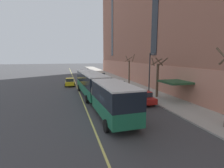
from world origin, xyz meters
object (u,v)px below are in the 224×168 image
city_bus (97,87)px  street_lamp (150,70)px  parked_car_white_1 (119,85)px  parked_car_red_3 (142,97)px  parked_car_champagne_4 (101,75)px  street_tree_far_uptown (158,76)px  taxi_cab (70,82)px  street_tree_far_downtown (129,70)px

city_bus → street_lamp: street_lamp is taller
parked_car_white_1 → parked_car_red_3: size_ratio=0.90×
parked_car_champagne_4 → street_tree_far_uptown: size_ratio=0.87×
parked_car_red_3 → street_lamp: 4.05m
taxi_cab → street_tree_far_downtown: bearing=-11.4°
street_tree_far_downtown → parked_car_white_1: bearing=-134.4°
city_bus → parked_car_champagne_4: city_bus is taller
parked_car_white_1 → street_lamp: street_lamp is taller
parked_car_red_3 → street_tree_far_uptown: bearing=33.0°
parked_car_champagne_4 → parked_car_white_1: bearing=-90.2°
city_bus → parked_car_red_3: city_bus is taller
parked_car_red_3 → taxi_cab: size_ratio=1.10×
city_bus → parked_car_white_1: (5.42, 8.33, -1.23)m
city_bus → parked_car_white_1: city_bus is taller
street_tree_far_uptown → street_lamp: street_lamp is taller
parked_car_white_1 → street_tree_far_downtown: 5.18m
taxi_cab → street_lamp: size_ratio=0.71×
parked_car_white_1 → parked_car_red_3: (0.03, -9.89, 0.00)m
street_lamp → parked_car_red_3: bearing=-137.8°
city_bus → parked_car_champagne_4: 25.05m
parked_car_white_1 → street_tree_far_uptown: street_tree_far_uptown is taller
parked_car_champagne_4 → street_tree_far_uptown: 24.21m
taxi_cab → street_tree_far_uptown: (11.60, -13.47, 2.27)m
city_bus → parked_car_red_3: size_ratio=4.35×
city_bus → taxi_cab: (-2.96, 13.99, -1.24)m
parked_car_champagne_4 → street_tree_far_downtown: size_ratio=0.78×
parked_car_white_1 → parked_car_champagne_4: (0.07, 16.09, 0.00)m
parked_car_white_1 → parked_car_champagne_4: size_ratio=0.90×
taxi_cab → street_tree_far_uptown: street_tree_far_uptown is taller
street_tree_far_uptown → city_bus: bearing=-176.6°
street_tree_far_uptown → street_tree_far_downtown: street_tree_far_downtown is taller
parked_car_champagne_4 → street_lamp: street_lamp is taller
city_bus → street_lamp: 7.58m
parked_car_red_3 → street_lamp: street_lamp is taller
parked_car_white_1 → street_tree_far_downtown: street_tree_far_downtown is taller
city_bus → street_tree_far_downtown: bearing=53.4°
parked_car_champagne_4 → taxi_cab: same height
taxi_cab → street_lamp: bearing=-53.4°
parked_car_red_3 → parked_car_champagne_4: 25.98m
taxi_cab → parked_car_red_3: bearing=-61.6°
street_tree_far_downtown → street_tree_far_uptown: bearing=-90.1°
parked_car_white_1 → street_lamp: (1.91, -8.19, 3.16)m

